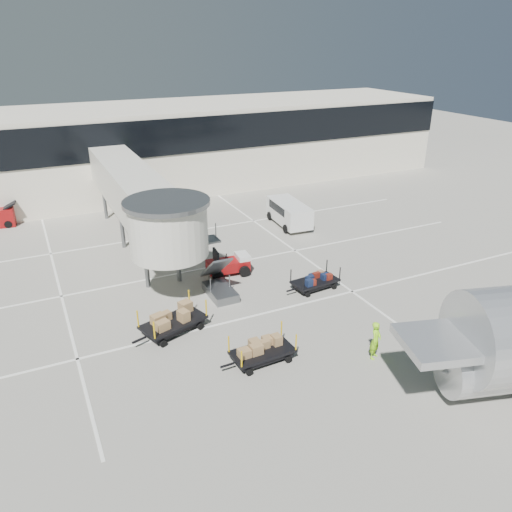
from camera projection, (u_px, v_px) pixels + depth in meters
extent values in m
plane|color=#9F9C8E|center=(281.00, 331.00, 26.24)|extent=(140.00, 140.00, 0.00)
cube|color=white|center=(264.00, 313.00, 27.89)|extent=(40.00, 0.15, 0.02)
cube|color=white|center=(218.00, 266.00, 33.66)|extent=(40.00, 0.15, 0.02)
cube|color=white|center=(185.00, 232.00, 39.44)|extent=(40.00, 0.15, 0.02)
cube|color=white|center=(288.00, 246.00, 36.86)|extent=(0.15, 30.00, 0.02)
cube|color=white|center=(60.00, 289.00, 30.54)|extent=(0.15, 30.00, 0.02)
cube|color=silver|center=(138.00, 149.00, 49.37)|extent=(64.00, 12.00, 8.00)
cube|color=black|center=(153.00, 139.00, 43.57)|extent=(64.00, 0.12, 3.20)
cube|color=beige|center=(132.00, 189.00, 35.30)|extent=(3.00, 18.00, 2.80)
cylinder|color=beige|center=(168.00, 230.00, 27.87)|extent=(4.40, 4.40, 3.00)
cylinder|color=slate|center=(166.00, 202.00, 27.23)|extent=(4.80, 4.80, 0.25)
cylinder|color=slate|center=(146.00, 265.00, 30.28)|extent=(0.28, 0.28, 2.90)
cylinder|color=slate|center=(178.00, 260.00, 31.07)|extent=(0.28, 0.28, 2.90)
cylinder|color=slate|center=(122.00, 229.00, 36.06)|extent=(0.28, 0.28, 2.90)
cylinder|color=slate|center=(149.00, 225.00, 36.85)|extent=(0.28, 0.28, 2.90)
cylinder|color=slate|center=(105.00, 202.00, 41.83)|extent=(0.28, 0.28, 2.90)
cylinder|color=slate|center=(129.00, 199.00, 42.62)|extent=(0.28, 0.28, 2.90)
cube|color=slate|center=(220.00, 292.00, 29.71)|extent=(1.40, 2.60, 0.50)
cube|color=slate|center=(216.00, 268.00, 29.66)|extent=(1.20, 2.60, 2.06)
cube|color=slate|center=(207.00, 240.00, 30.31)|extent=(1.40, 1.20, 0.12)
cube|color=maroon|center=(228.00, 265.00, 32.30)|extent=(2.80, 1.54, 0.67)
cube|color=silver|center=(243.00, 257.00, 32.43)|extent=(0.90, 1.30, 0.39)
cube|color=black|center=(216.00, 257.00, 31.78)|extent=(0.24, 1.13, 1.01)
cylinder|color=black|center=(218.00, 275.00, 31.50)|extent=(0.74, 0.35, 0.72)
cylinder|color=black|center=(212.00, 266.00, 32.75)|extent=(0.74, 0.35, 0.72)
cylinder|color=black|center=(245.00, 271.00, 32.05)|extent=(0.74, 0.35, 0.72)
cylinder|color=black|center=(238.00, 262.00, 33.30)|extent=(0.74, 0.35, 0.72)
cube|color=black|center=(315.00, 281.00, 30.41)|extent=(2.97, 1.68, 0.11)
cube|color=black|center=(315.00, 284.00, 30.48)|extent=(2.67, 1.44, 0.24)
cube|color=black|center=(291.00, 290.00, 29.64)|extent=(0.67, 0.14, 0.08)
cylinder|color=black|center=(308.00, 295.00, 29.58)|extent=(0.33, 0.16, 0.32)
cylinder|color=black|center=(295.00, 286.00, 30.59)|extent=(0.33, 0.16, 0.32)
cylinder|color=black|center=(334.00, 287.00, 30.52)|extent=(0.33, 0.16, 0.32)
cylinder|color=black|center=(321.00, 279.00, 31.53)|extent=(0.33, 0.16, 0.32)
cylinder|color=black|center=(303.00, 284.00, 29.09)|extent=(0.07, 0.07, 0.86)
cylinder|color=black|center=(291.00, 276.00, 30.10)|extent=(0.07, 0.07, 0.86)
cylinder|color=black|center=(340.00, 274.00, 30.37)|extent=(0.07, 0.07, 0.86)
cylinder|color=black|center=(327.00, 266.00, 31.38)|extent=(0.07, 0.07, 0.86)
cube|color=#90694E|center=(318.00, 280.00, 30.00)|extent=(0.43, 0.28, 0.33)
cube|color=maroon|center=(315.00, 275.00, 30.65)|extent=(0.40, 0.36, 0.30)
cube|color=#4A4A4F|center=(298.00, 280.00, 30.08)|extent=(0.54, 0.40, 0.34)
cube|color=#121C38|center=(328.00, 275.00, 30.66)|extent=(0.43, 0.39, 0.33)
cube|color=#4A4A4F|center=(319.00, 274.00, 30.78)|extent=(0.37, 0.33, 0.34)
cube|color=#90694E|center=(313.00, 277.00, 30.37)|extent=(0.47, 0.30, 0.37)
cube|color=#4A4A4F|center=(304.00, 280.00, 30.14)|extent=(0.38, 0.30, 0.24)
cube|color=#4A4A4F|center=(308.00, 277.00, 30.41)|extent=(0.48, 0.31, 0.34)
cube|color=maroon|center=(306.00, 277.00, 30.46)|extent=(0.54, 0.41, 0.31)
cube|color=#121C38|center=(305.00, 280.00, 29.99)|extent=(0.37, 0.31, 0.41)
cube|color=black|center=(262.00, 352.00, 23.58)|extent=(3.05, 1.62, 0.12)
cube|color=black|center=(262.00, 355.00, 23.65)|extent=(2.74, 1.39, 0.25)
cube|color=black|center=(227.00, 365.00, 22.85)|extent=(0.70, 0.11, 0.08)
cylinder|color=black|center=(249.00, 372.00, 22.74)|extent=(0.34, 0.15, 0.34)
cylinder|color=black|center=(237.00, 357.00, 23.83)|extent=(0.34, 0.15, 0.34)
cylinder|color=black|center=(289.00, 359.00, 23.64)|extent=(0.34, 0.15, 0.34)
cylinder|color=black|center=(274.00, 345.00, 24.73)|extent=(0.34, 0.15, 0.34)
cylinder|color=#DDAB0B|center=(242.00, 360.00, 22.24)|extent=(0.07, 0.07, 0.90)
cylinder|color=#DDAB0B|center=(229.00, 345.00, 23.33)|extent=(0.07, 0.07, 0.90)
cylinder|color=#DDAB0B|center=(296.00, 343.00, 23.48)|extent=(0.07, 0.07, 0.90)
cylinder|color=#DDAB0B|center=(281.00, 329.00, 24.56)|extent=(0.07, 0.07, 0.90)
cube|color=olive|center=(261.00, 348.00, 23.29)|extent=(0.67, 0.57, 0.50)
cube|color=olive|center=(257.00, 355.00, 22.93)|extent=(0.63, 0.48, 0.36)
cube|color=olive|center=(252.00, 346.00, 23.49)|extent=(0.51, 0.54, 0.47)
cube|color=olive|center=(264.00, 339.00, 24.00)|extent=(0.53, 0.38, 0.53)
cube|color=olive|center=(242.00, 348.00, 23.37)|extent=(0.43, 0.54, 0.42)
cube|color=olive|center=(260.00, 349.00, 23.33)|extent=(0.61, 0.46, 0.37)
cube|color=black|center=(173.00, 322.00, 25.90)|extent=(3.69, 2.62, 0.13)
cube|color=black|center=(174.00, 325.00, 25.98)|extent=(3.30, 2.28, 0.28)
cube|color=black|center=(139.00, 340.00, 24.67)|extent=(0.77, 0.33, 0.09)
cylinder|color=black|center=(163.00, 343.00, 24.83)|extent=(0.41, 0.27, 0.38)
cylinder|color=black|center=(147.00, 332.00, 25.83)|extent=(0.41, 0.27, 0.38)
cylinder|color=black|center=(200.00, 326.00, 26.31)|extent=(0.41, 0.27, 0.38)
cylinder|color=black|center=(184.00, 316.00, 27.30)|extent=(0.41, 0.27, 0.38)
cylinder|color=#DDAB0B|center=(154.00, 331.00, 24.19)|extent=(0.08, 0.08, 1.00)
cylinder|color=#DDAB0B|center=(138.00, 319.00, 25.18)|extent=(0.08, 0.08, 1.00)
cylinder|color=#DDAB0B|center=(206.00, 308.00, 26.21)|extent=(0.08, 0.08, 1.00)
cylinder|color=#DDAB0B|center=(189.00, 298.00, 27.20)|extent=(0.08, 0.08, 1.00)
cube|color=olive|center=(167.00, 320.00, 25.55)|extent=(0.65, 0.69, 0.44)
cube|color=olive|center=(163.00, 321.00, 25.35)|extent=(0.66, 0.65, 0.52)
cube|color=olive|center=(164.00, 325.00, 25.08)|extent=(0.59, 0.62, 0.46)
cube|color=olive|center=(184.00, 310.00, 26.41)|extent=(0.76, 0.74, 0.46)
cube|color=olive|center=(169.00, 321.00, 25.32)|extent=(0.70, 0.71, 0.55)
imported|color=#86DA17|center=(376.00, 340.00, 23.71)|extent=(0.84, 0.76, 1.94)
cube|color=silver|center=(289.00, 212.00, 40.55)|extent=(2.41, 5.12, 1.61)
cube|color=silver|center=(278.00, 208.00, 42.58)|extent=(1.96, 0.72, 0.93)
cube|color=black|center=(288.00, 207.00, 40.56)|extent=(2.28, 3.26, 0.64)
cylinder|color=black|center=(286.00, 229.00, 39.11)|extent=(0.30, 0.72, 0.70)
cylinder|color=black|center=(309.00, 226.00, 39.75)|extent=(0.30, 0.72, 0.70)
cylinder|color=black|center=(270.00, 216.00, 41.94)|extent=(0.30, 0.72, 0.70)
cylinder|color=black|center=(291.00, 213.00, 42.58)|extent=(0.30, 0.72, 0.70)
cube|color=black|center=(10.00, 204.00, 40.38)|extent=(1.13, 1.52, 0.54)
cylinder|color=black|center=(8.00, 224.00, 40.24)|extent=(0.63, 0.32, 0.61)
cylinder|color=black|center=(10.00, 219.00, 41.47)|extent=(0.63, 0.32, 0.61)
cylinder|color=#B6B7BA|center=(481.00, 368.00, 20.74)|extent=(3.58, 3.10, 2.34)
cube|color=#B6B7BA|center=(485.00, 349.00, 20.37)|extent=(0.85, 0.47, 1.12)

